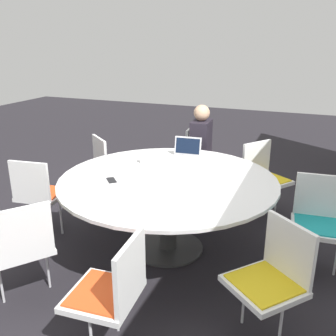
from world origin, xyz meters
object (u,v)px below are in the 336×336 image
Objects in this scene: chair_0 at (199,153)px; person_0 at (202,144)px; chair_1 at (110,164)px; cell_phone at (111,180)px; chair_7 at (263,173)px; coffee_cup at (144,158)px; laptop at (186,153)px; chair_3 at (22,243)px; chair_4 at (112,288)px; chair_5 at (272,274)px; chair_2 at (39,190)px; chair_6 at (319,217)px.

chair_0 is 0.32m from person_0.
cell_phone is at bearing -19.85° from chair_1.
chair_7 is 8.74× the size of coffee_cup.
laptop reaches higher than chair_1.
chair_3 and chair_4 have the same top height.
chair_0 and chair_3 have the same top height.
chair_4 is 1.04m from chair_5.
chair_5 reaches higher than cell_phone.
cell_phone is (1.65, -0.36, 0.04)m from person_0.
coffee_cup is at bearing 174.28° from cell_phone.
coffee_cup reaches higher than cell_phone.
chair_4 is at bearing -43.70° from chair_2.
chair_1 is at bearing 46.50° from chair_3.
chair_3 is at bearing -40.75° from chair_1.
chair_3 is at bearing 72.73° from chair_4.
chair_4 is at bearing 2.39° from chair_0.
chair_7 is (-0.95, -0.61, 0.00)m from chair_6.
chair_1 reaches higher than coffee_cup.
laptop is at bearing -24.40° from chair_6.
chair_3 is 8.74× the size of coffee_cup.
chair_2 is 8.74× the size of coffee_cup.
chair_1 is 1.95m from chair_3.
coffee_cup is at bearing -18.78° from chair_7.
chair_0 is 1.00× the size of chair_7.
chair_4 is at bearing -20.61° from chair_1.
chair_4 is 1.00× the size of chair_5.
chair_3 is at bearing -15.65° from chair_0.
chair_5 is (0.58, 2.40, 0.00)m from chair_2.
person_0 is at bearing 70.47° from chair_1.
chair_2 is at bearing -58.71° from coffee_cup.
chair_4 is 1.28m from cell_phone.
chair_4 is (0.21, 0.90, 0.00)m from chair_3.
chair_3 is at bearing -17.84° from cell_phone.
laptop is 0.49m from coffee_cup.
laptop reaches higher than chair_0.
chair_0 and chair_4 have the same top height.
chair_6 is at bearing 85.35° from coffee_cup.
laptop reaches higher than cell_phone.
coffee_cup is at bearing -20.25° from person_0.
chair_5 is 1.00× the size of chair_6.
coffee_cup is at bearing -13.29° from chair_0.
person_0 is at bearing 1.32° from chair_4.
person_0 is 12.32× the size of coffee_cup.
chair_7 is at bearing -16.92° from chair_4.
chair_7 is (-2.47, 0.56, 0.00)m from chair_4.
chair_5 is at bearing 2.16° from chair_1.
chair_5 is at bearing -44.22° from chair_3.
chair_0 is at bearing 172.20° from cell_phone.
chair_5 is 1.65m from cell_phone.
person_0 is 3.85× the size of laptop.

